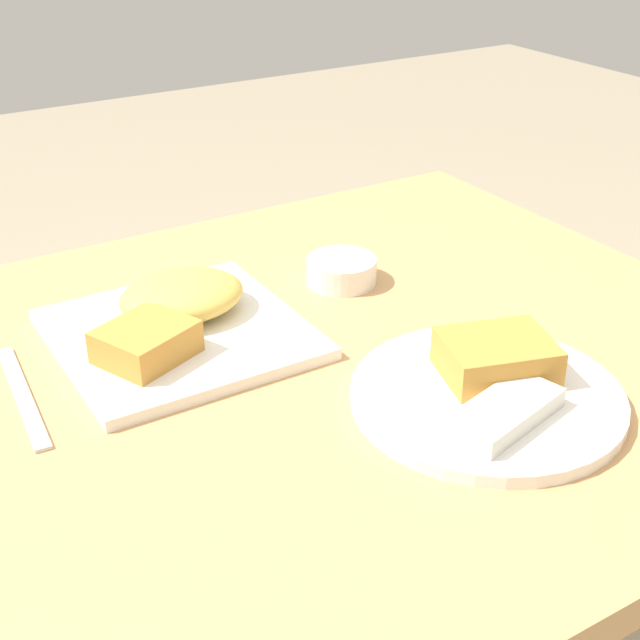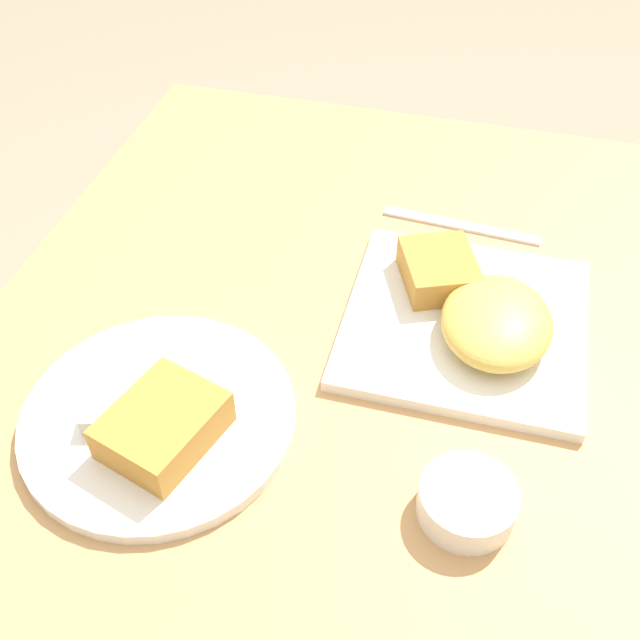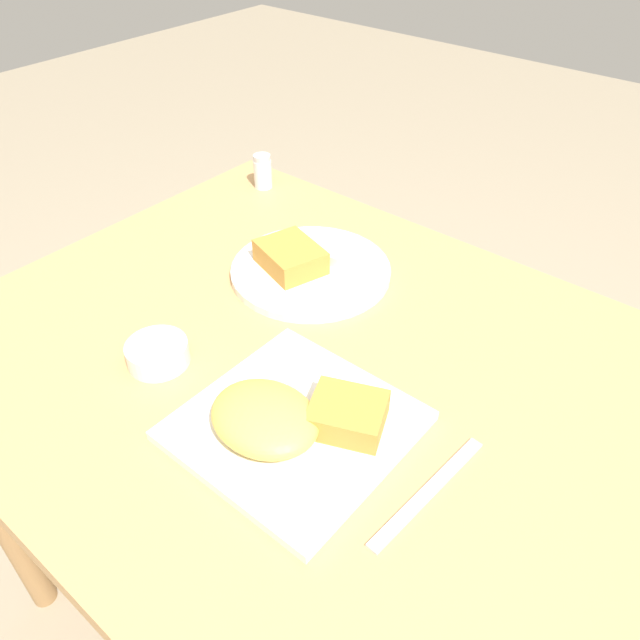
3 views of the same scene
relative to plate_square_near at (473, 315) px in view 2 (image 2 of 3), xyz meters
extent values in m
plane|color=gray|center=(-0.08, 0.12, -0.77)|extent=(8.00, 8.00, 0.00)
cube|color=tan|center=(-0.08, 0.12, -0.04)|extent=(1.06, 0.84, 0.04)
cylinder|color=#9F7649|center=(0.39, -0.24, -0.41)|extent=(0.05, 0.05, 0.71)
cylinder|color=#9F7649|center=(0.39, 0.48, -0.41)|extent=(0.05, 0.05, 0.71)
cube|color=white|center=(0.00, 0.01, -0.01)|extent=(0.26, 0.26, 0.01)
ellipsoid|color=#E5BC51|center=(-0.02, -0.03, 0.01)|extent=(0.14, 0.12, 0.04)
cube|color=#C68938|center=(0.05, 0.05, 0.01)|extent=(0.12, 0.11, 0.04)
cylinder|color=white|center=(-0.21, 0.28, -0.01)|extent=(0.27, 0.27, 0.01)
cube|color=#C68938|center=(-0.24, 0.26, 0.01)|extent=(0.13, 0.12, 0.04)
cube|color=silver|center=(-0.19, 0.33, 0.00)|extent=(0.13, 0.08, 0.02)
cylinder|color=white|center=(-0.23, -0.02, -0.01)|extent=(0.09, 0.09, 0.03)
cylinder|color=#D1B775|center=(-0.23, -0.02, 0.01)|extent=(0.07, 0.07, 0.00)
cube|color=silver|center=(0.18, 0.03, -0.02)|extent=(0.03, 0.20, 0.00)
camera|label=1|loc=(0.32, 0.83, 0.47)|focal=50.00mm
camera|label=2|loc=(-0.61, 0.01, 0.58)|focal=42.00mm
camera|label=3|loc=(0.36, -0.38, 0.59)|focal=35.00mm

